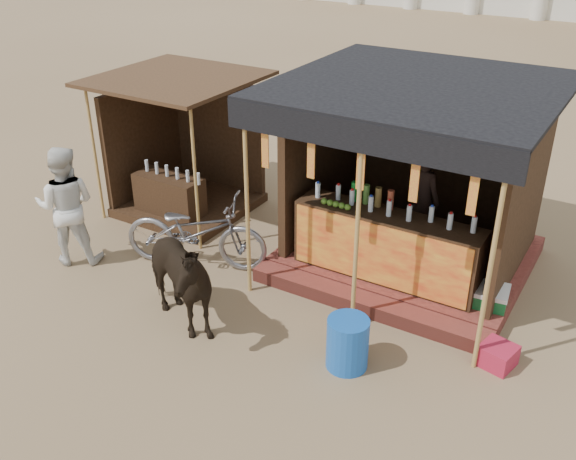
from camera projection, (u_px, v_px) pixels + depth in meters
The scene contains 9 objects.
ground at pixel (218, 365), 7.61m from camera, with size 120.00×120.00×0.00m, color #846B4C.
main_stall at pixel (411, 203), 9.22m from camera, with size 3.60×3.61×2.78m.
secondary_stall at pixel (181, 161), 11.12m from camera, with size 2.40×2.40×2.38m.
cow at pixel (173, 279), 8.01m from camera, with size 0.75×1.65×1.39m, color black.
motorbike at pixel (196, 231), 9.42m from camera, with size 0.75×2.15×1.13m, color gray.
bystander at pixel (66, 206), 9.39m from camera, with size 0.89×0.69×1.82m, color silver.
blue_barrel at pixel (347, 343), 7.47m from camera, with size 0.50×0.50×0.65m, color #1753B0.
red_crate at pixel (497, 356), 7.57m from camera, with size 0.38×0.38×0.27m, color #A61B34.
cooler at pixel (482, 301), 8.39m from camera, with size 0.69×0.52×0.46m.
Camera 1 is at (3.80, -4.70, 4.96)m, focal length 40.00 mm.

